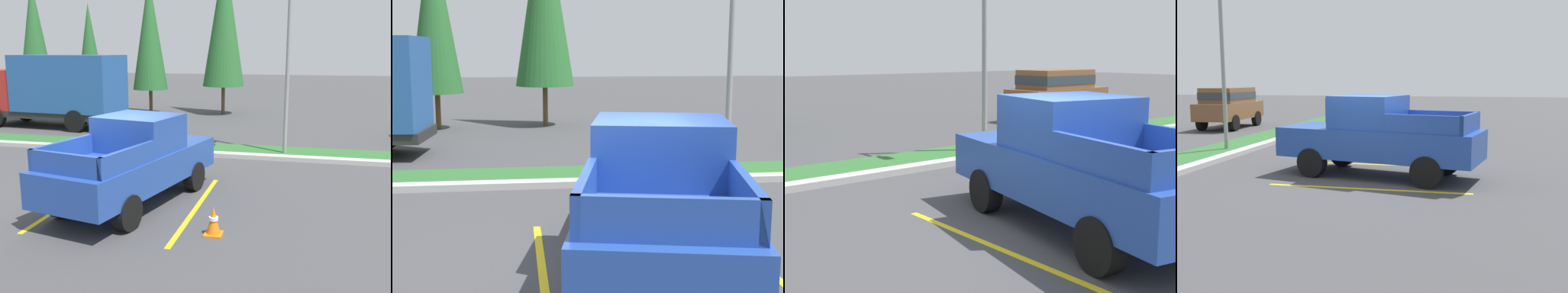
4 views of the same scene
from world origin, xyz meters
The scene contains 8 objects.
ground_plane centered at (0.00, 0.00, 0.00)m, with size 120.00×120.00×0.00m, color #424244.
parking_line_near centered at (-0.89, -0.33, 0.00)m, with size 0.12×4.80×0.01m, color yellow.
parking_line_far centered at (2.21, -0.33, 0.00)m, with size 0.12×4.80×0.01m, color yellow.
curb_strip centered at (0.00, 5.00, 0.07)m, with size 56.00×0.40×0.15m, color #B2B2AD.
grass_median centered at (0.00, 6.10, 0.03)m, with size 56.00×1.80×0.06m, color #2D662D.
pickup_truck_main centered at (0.67, -0.28, 1.04)m, with size 2.98×5.51×2.10m.
street_light centered at (3.93, 5.74, 3.73)m, with size 0.24×1.49×6.37m.
cypress_tree_center centered at (-4.20, 15.17, 4.56)m, with size 2.01×2.01×7.74m.
Camera 2 is at (-1.20, -7.53, 3.00)m, focal length 52.94 mm.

